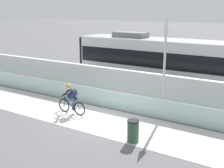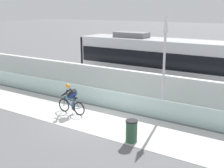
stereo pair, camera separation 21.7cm
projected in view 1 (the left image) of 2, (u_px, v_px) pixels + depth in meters
ground_plane at (95, 119)px, 14.80m from camera, size 200.00×200.00×0.00m
bike_path_deck at (95, 119)px, 14.80m from camera, size 32.00×3.20×0.01m
glass_parapet at (114, 100)px, 16.18m from camera, size 32.00×0.05×1.01m
concrete_barrier_wall at (130, 86)px, 17.55m from camera, size 32.00×0.36×1.85m
tram_rail_near at (147, 91)px, 19.81m from camera, size 32.00×0.08×0.01m
tram_rail_far at (156, 86)px, 20.99m from camera, size 32.00×0.08×0.01m
tram at (155, 62)px, 19.81m from camera, size 11.06×2.54×3.81m
cyclist_on_bike at (72, 99)px, 15.36m from camera, size 1.77×0.58×1.61m
lamp_post_antenna at (165, 53)px, 14.30m from camera, size 0.28×0.28×5.20m
trash_bin at (133, 131)px, 12.17m from camera, size 0.51×0.51×0.96m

